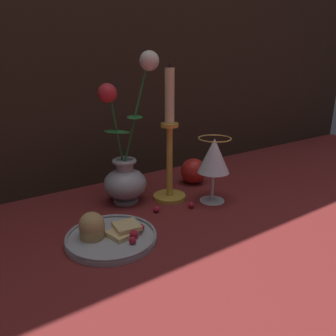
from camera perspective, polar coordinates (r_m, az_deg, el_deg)
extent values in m
plane|color=maroon|center=(0.83, 0.97, -7.07)|extent=(2.40, 2.40, 0.00)
cylinder|color=#A3A3A8|center=(0.88, -7.34, -5.51)|extent=(0.07, 0.07, 0.01)
ellipsoid|color=#A3A3A8|center=(0.86, -7.45, -2.73)|extent=(0.11, 0.11, 0.08)
cylinder|color=#A3A3A8|center=(0.85, -7.58, 0.13)|extent=(0.04, 0.04, 0.03)
torus|color=#A3A3A8|center=(0.84, -7.62, 1.21)|extent=(0.06, 0.06, 0.01)
cylinder|color=#23662D|center=(0.82, -9.02, 6.84)|extent=(0.04, 0.02, 0.17)
ellipsoid|color=#23662D|center=(0.82, -8.88, 6.26)|extent=(0.07, 0.08, 0.00)
sphere|color=red|center=(0.81, -10.52, 12.71)|extent=(0.05, 0.05, 0.05)
cylinder|color=#23662D|center=(0.83, -5.58, 9.68)|extent=(0.08, 0.01, 0.25)
ellipsoid|color=#23662D|center=(0.83, -5.79, 8.82)|extent=(0.07, 0.08, 0.00)
sphere|color=silver|center=(0.84, -3.44, 18.14)|extent=(0.05, 0.05, 0.05)
cylinder|color=#A3A3A8|center=(0.70, -9.82, -11.99)|extent=(0.19, 0.19, 0.01)
torus|color=#A3A3A8|center=(0.70, -9.86, -11.42)|extent=(0.19, 0.19, 0.01)
cylinder|color=tan|center=(0.70, -13.07, -10.63)|extent=(0.05, 0.05, 0.03)
sphere|color=tan|center=(0.69, -13.15, -9.59)|extent=(0.05, 0.05, 0.05)
cube|color=#DBBC7A|center=(0.70, -8.10, -11.21)|extent=(0.06, 0.06, 0.01)
cube|color=#DBBC7A|center=(0.70, -7.19, -10.02)|extent=(0.06, 0.06, 0.01)
sphere|color=#AD192D|center=(0.66, -6.20, -12.43)|extent=(0.01, 0.01, 0.01)
sphere|color=#AD192D|center=(0.68, -5.95, -11.43)|extent=(0.02, 0.02, 0.02)
sphere|color=#AD192D|center=(0.71, -4.80, -10.30)|extent=(0.02, 0.02, 0.02)
cylinder|color=silver|center=(0.88, 7.66, -5.57)|extent=(0.07, 0.07, 0.00)
cylinder|color=silver|center=(0.87, 7.77, -3.12)|extent=(0.01, 0.01, 0.08)
cone|color=silver|center=(0.84, 8.01, 2.16)|extent=(0.08, 0.08, 0.09)
cone|color=gold|center=(0.85, 7.97, 1.29)|extent=(0.07, 0.07, 0.06)
torus|color=gold|center=(0.83, 8.14, 5.12)|extent=(0.08, 0.08, 0.00)
cylinder|color=gold|center=(0.89, 0.25, -5.00)|extent=(0.09, 0.09, 0.01)
cylinder|color=gold|center=(0.86, 0.26, 1.05)|extent=(0.02, 0.02, 0.19)
cylinder|color=gold|center=(0.84, 0.27, 7.49)|extent=(0.05, 0.05, 0.01)
cylinder|color=beige|center=(0.83, 0.28, 12.42)|extent=(0.02, 0.02, 0.13)
cylinder|color=black|center=(0.82, 0.29, 17.43)|extent=(0.00, 0.00, 0.01)
sphere|color=red|center=(1.00, 4.45, -0.51)|extent=(0.08, 0.08, 0.08)
cylinder|color=#4C3319|center=(0.98, 4.51, 1.96)|extent=(0.00, 0.00, 0.01)
sphere|color=#AD192D|center=(0.81, -2.04, -7.22)|extent=(0.02, 0.02, 0.02)
sphere|color=#AD192D|center=(0.84, 4.07, -6.48)|extent=(0.02, 0.02, 0.02)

